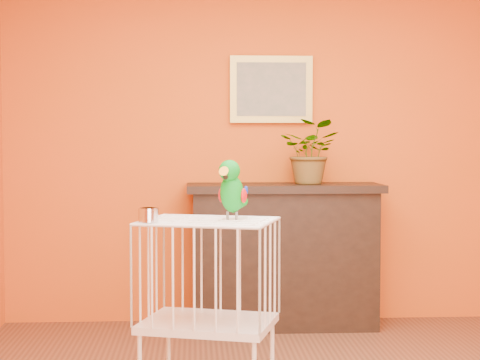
{
  "coord_description": "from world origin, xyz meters",
  "views": [
    {
      "loc": [
        -0.58,
        -3.79,
        1.39
      ],
      "look_at": [
        -0.35,
        0.22,
        1.17
      ],
      "focal_mm": 60.0,
      "sensor_mm": 36.0,
      "label": 1
    }
  ],
  "objects": [
    {
      "name": "room_shell",
      "position": [
        0.0,
        0.0,
        1.58
      ],
      "size": [
        4.5,
        4.5,
        4.5
      ],
      "color": "#DE5314",
      "rests_on": "ground"
    },
    {
      "name": "console_cabinet",
      "position": [
        0.07,
        2.0,
        0.53
      ],
      "size": [
        1.42,
        0.51,
        1.05
      ],
      "color": "black",
      "rests_on": "ground"
    },
    {
      "name": "potted_plant",
      "position": [
        0.27,
        2.06,
        1.23
      ],
      "size": [
        0.56,
        0.59,
        0.37
      ],
      "primitive_type": "imported",
      "rotation": [
        0.0,
        0.0,
        -0.37
      ],
      "color": "#26722D",
      "rests_on": "console_cabinet"
    },
    {
      "name": "framed_picture",
      "position": [
        0.0,
        2.22,
        1.75
      ],
      "size": [
        0.62,
        0.04,
        0.5
      ],
      "color": "gold",
      "rests_on": "room_shell"
    },
    {
      "name": "birdcage",
      "position": [
        -0.51,
        0.19,
        0.51
      ],
      "size": [
        0.74,
        0.65,
        0.97
      ],
      "rotation": [
        0.0,
        0.0,
        -0.29
      ],
      "color": "white",
      "rests_on": "ground"
    },
    {
      "name": "feed_cup",
      "position": [
        -0.8,
        0.09,
        1.01
      ],
      "size": [
        0.1,
        0.1,
        0.07
      ],
      "primitive_type": "cylinder",
      "color": "silver",
      "rests_on": "birdcage"
    },
    {
      "name": "parrot",
      "position": [
        -0.39,
        0.2,
        1.13
      ],
      "size": [
        0.18,
        0.27,
        0.3
      ],
      "rotation": [
        0.0,
        0.0,
        -0.43
      ],
      "color": "#59544C",
      "rests_on": "birdcage"
    }
  ]
}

